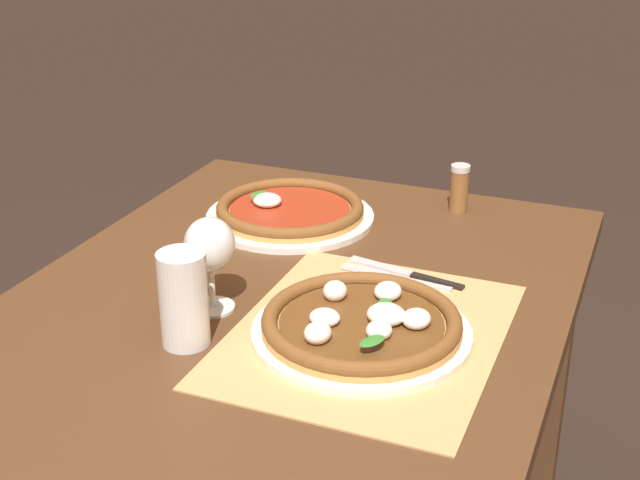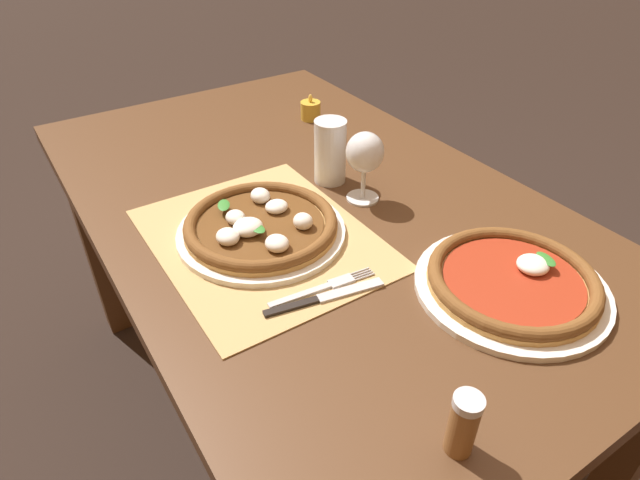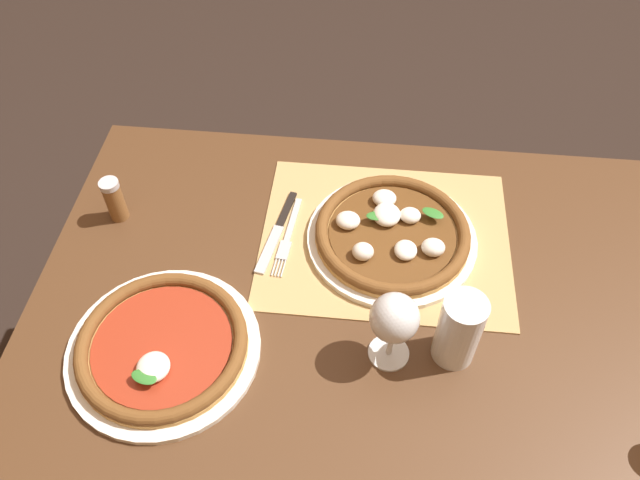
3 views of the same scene
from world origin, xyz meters
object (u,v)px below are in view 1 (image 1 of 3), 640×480
pizza_near (362,324)px  fork (395,277)px  wine_glass (210,248)px  knife (405,273)px  pizza_far (290,211)px  pint_glass (184,301)px  pepper_shaker (459,188)px

pizza_near → fork: 0.20m
wine_glass → knife: bearing=-47.5°
pizza_far → pint_glass: bearing=-174.4°
knife → pizza_near: bearing=-179.6°
knife → pepper_shaker: size_ratio=2.21×
pizza_far → knife: (-0.15, -0.28, -0.01)m
pint_glass → knife: 0.41m
pizza_far → fork: 0.32m
pizza_far → knife: bearing=-118.5°
pepper_shaker → fork: bearing=176.1°
wine_glass → pint_glass: (-0.11, -0.01, -0.04)m
pepper_shaker → knife: bearing=177.8°
pizza_near → fork: (0.20, 0.01, -0.02)m
fork → knife: (0.02, -0.01, 0.00)m
pint_glass → pizza_far: bearing=5.6°
pint_glass → fork: size_ratio=0.72×
pizza_near → pepper_shaker: (0.55, -0.01, 0.03)m
pizza_near → pizza_far: 0.47m
pizza_near → pint_glass: size_ratio=2.27×
pizza_far → wine_glass: size_ratio=2.12×
wine_glass → pepper_shaker: (0.55, -0.26, -0.06)m
knife → pepper_shaker: pepper_shaker is taller
pizza_far → pint_glass: (-0.49, -0.05, 0.05)m
fork → pepper_shaker: bearing=-3.9°
pint_glass → fork: (0.31, -0.22, -0.06)m
pizza_far → fork: bearing=-123.0°
fork → pepper_shaker: 0.35m
pizza_near → pint_glass: bearing=115.0°
pizza_near → pepper_shaker: 0.55m
wine_glass → pizza_far: bearing=5.2°
pizza_near → pint_glass: (-0.11, 0.24, 0.05)m
fork → knife: 0.03m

